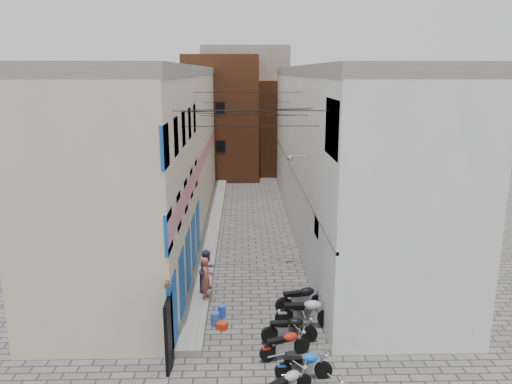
{
  "coord_description": "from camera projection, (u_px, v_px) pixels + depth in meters",
  "views": [
    {
      "loc": [
        -0.27,
        -13.98,
        8.72
      ],
      "look_at": [
        0.36,
        9.61,
        3.0
      ],
      "focal_mm": 35.0,
      "sensor_mm": 36.0,
      "label": 1
    }
  ],
  "objects": [
    {
      "name": "ground",
      "position": [
        253.0,
        357.0,
        15.64
      ],
      "size": [
        90.0,
        90.0,
        0.0
      ],
      "primitive_type": "plane",
      "color": "#54524F",
      "rests_on": "ground"
    },
    {
      "name": "plinth",
      "position": [
        212.0,
        228.0,
        28.19
      ],
      "size": [
        0.9,
        26.0,
        0.25
      ],
      "primitive_type": "cube",
      "color": "slate",
      "rests_on": "ground"
    },
    {
      "name": "building_left",
      "position": [
        156.0,
        151.0,
        27.04
      ],
      "size": [
        5.1,
        27.0,
        9.0
      ],
      "color": "#C5B495",
      "rests_on": "ground"
    },
    {
      "name": "building_right",
      "position": [
        339.0,
        150.0,
        27.34
      ],
      "size": [
        5.94,
        26.0,
        9.0
      ],
      "color": "silver",
      "rests_on": "ground"
    },
    {
      "name": "building_far_brick_left",
      "position": [
        222.0,
        117.0,
        41.62
      ],
      "size": [
        6.0,
        6.0,
        10.0
      ],
      "primitive_type": "cube",
      "color": "brown",
      "rests_on": "ground"
    },
    {
      "name": "building_far_brick_right",
      "position": [
        280.0,
        126.0,
        43.93
      ],
      "size": [
        5.0,
        6.0,
        8.0
      ],
      "primitive_type": "cube",
      "color": "brown",
      "rests_on": "ground"
    },
    {
      "name": "building_far_concrete",
      "position": [
        245.0,
        106.0,
        47.38
      ],
      "size": [
        8.0,
        5.0,
        11.0
      ],
      "primitive_type": "cube",
      "color": "slate",
      "rests_on": "ground"
    },
    {
      "name": "far_shopfront",
      "position": [
        246.0,
        168.0,
        39.84
      ],
      "size": [
        2.0,
        0.3,
        2.4
      ],
      "primitive_type": "cube",
      "color": "black",
      "rests_on": "ground"
    },
    {
      "name": "overhead_wires",
      "position": [
        249.0,
        110.0,
        21.39
      ],
      "size": [
        5.8,
        13.02,
        1.32
      ],
      "color": "black",
      "rests_on": "ground"
    },
    {
      "name": "motorcycle_c",
      "position": [
        304.0,
        364.0,
        14.42
      ],
      "size": [
        1.7,
        0.56,
        0.98
      ],
      "primitive_type": null,
      "rotation": [
        0.0,
        0.0,
        -1.56
      ],
      "color": "blue",
      "rests_on": "ground"
    },
    {
      "name": "motorcycle_d",
      "position": [
        285.0,
        343.0,
        15.51
      ],
      "size": [
        1.78,
        1.1,
        0.98
      ],
      "primitive_type": null,
      "rotation": [
        0.0,
        0.0,
        -1.21
      ],
      "color": "#AB190C",
      "rests_on": "ground"
    },
    {
      "name": "motorcycle_e",
      "position": [
        289.0,
        328.0,
        16.33
      ],
      "size": [
        1.9,
        0.69,
        1.09
      ],
      "primitive_type": null,
      "rotation": [
        0.0,
        0.0,
        -1.52
      ],
      "color": "black",
      "rests_on": "ground"
    },
    {
      "name": "motorcycle_f",
      "position": [
        306.0,
        311.0,
        17.3
      ],
      "size": [
        2.18,
        0.75,
        1.25
      ],
      "primitive_type": null,
      "rotation": [
        0.0,
        0.0,
        -1.6
      ],
      "color": "#AEAEB3",
      "rests_on": "ground"
    },
    {
      "name": "motorcycle_g",
      "position": [
        301.0,
        297.0,
        18.46
      ],
      "size": [
        2.09,
        1.04,
        1.16
      ],
      "primitive_type": null,
      "rotation": [
        0.0,
        0.0,
        -1.36
      ],
      "color": "black",
      "rests_on": "ground"
    },
    {
      "name": "person_a",
      "position": [
        206.0,
        278.0,
        18.94
      ],
      "size": [
        0.45,
        0.64,
        1.66
      ],
      "primitive_type": "imported",
      "rotation": [
        0.0,
        0.0,
        1.48
      ],
      "color": "#9E4F39",
      "rests_on": "plinth"
    },
    {
      "name": "person_b",
      "position": [
        207.0,
        270.0,
        19.63
      ],
      "size": [
        0.96,
        1.03,
        1.69
      ],
      "primitive_type": "imported",
      "rotation": [
        0.0,
        0.0,
        1.06
      ],
      "color": "#35364F",
      "rests_on": "plinth"
    },
    {
      "name": "water_jug_near",
      "position": [
        215.0,
        319.0,
        17.55
      ],
      "size": [
        0.4,
        0.4,
        0.47
      ],
      "primitive_type": "cylinder",
      "rotation": [
        0.0,
        0.0,
        0.42
      ],
      "color": "#245BB4",
      "rests_on": "ground"
    },
    {
      "name": "water_jug_far",
      "position": [
        222.0,
        311.0,
        18.12
      ],
      "size": [
        0.36,
        0.36,
        0.46
      ],
      "primitive_type": "cylinder",
      "rotation": [
        0.0,
        0.0,
        -0.27
      ],
      "color": "blue",
      "rests_on": "ground"
    },
    {
      "name": "red_crate",
      "position": [
        222.0,
        326.0,
        17.31
      ],
      "size": [
        0.44,
        0.39,
        0.23
      ],
      "primitive_type": "cube",
      "rotation": [
        0.0,
        0.0,
        -0.4
      ],
      "color": "red",
      "rests_on": "ground"
    }
  ]
}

